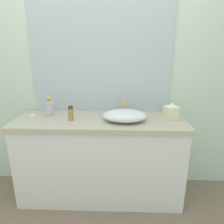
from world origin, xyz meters
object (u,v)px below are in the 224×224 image
(sink_basin, at_px, (125,116))
(candle_jar, at_px, (32,117))
(soap_dispenser, at_px, (50,108))
(lotion_bottle, at_px, (71,113))
(tissue_box, at_px, (171,112))

(sink_basin, bearing_deg, candle_jar, 179.89)
(soap_dispenser, height_order, candle_jar, soap_dispenser)
(lotion_bottle, bearing_deg, soap_dispenser, 152.14)
(soap_dispenser, distance_m, candle_jar, 0.19)
(soap_dispenser, bearing_deg, lotion_bottle, -27.86)
(sink_basin, height_order, lotion_bottle, lotion_bottle)
(sink_basin, bearing_deg, tissue_box, 9.59)
(soap_dispenser, bearing_deg, tissue_box, -2.46)
(candle_jar, bearing_deg, sink_basin, -0.11)
(lotion_bottle, bearing_deg, candle_jar, 179.48)
(sink_basin, xyz_separation_m, lotion_bottle, (-0.50, -0.00, 0.02))
(soap_dispenser, relative_size, candle_jar, 3.14)
(tissue_box, bearing_deg, candle_jar, -176.82)
(lotion_bottle, distance_m, candle_jar, 0.37)
(sink_basin, relative_size, candle_jar, 6.54)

